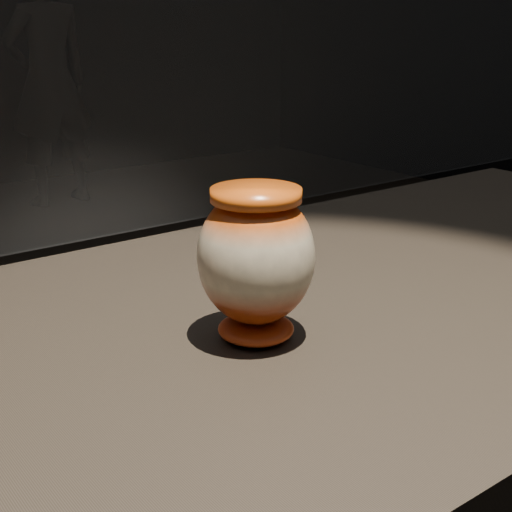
% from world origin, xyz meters
% --- Properties ---
extents(display_plinth, '(2.00, 0.80, 0.90)m').
position_xyz_m(display_plinth, '(0.00, 0.00, 0.63)').
color(display_plinth, black).
rests_on(display_plinth, ground).
extents(main_vase, '(0.17, 0.17, 0.19)m').
position_xyz_m(main_vase, '(-0.10, -0.05, 1.00)').
color(main_vase, maroon).
rests_on(main_vase, display_plinth).
extents(visitor, '(0.66, 0.48, 1.70)m').
position_xyz_m(visitor, '(1.29, 4.16, 0.85)').
color(visitor, black).
rests_on(visitor, ground).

